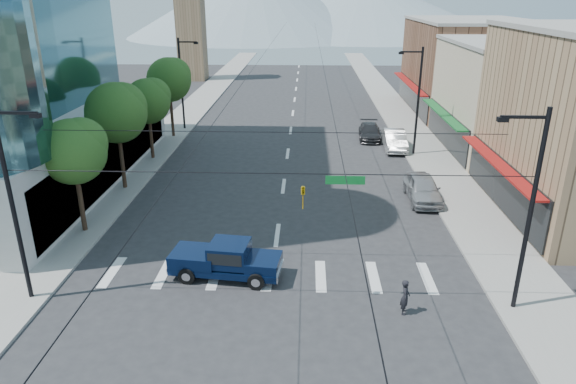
# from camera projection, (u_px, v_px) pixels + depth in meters

# --- Properties ---
(ground) EXTENTS (160.00, 160.00, 0.00)m
(ground) POSITION_uv_depth(u_px,v_px,m) (270.00, 292.00, 23.92)
(ground) COLOR #28282B
(ground) RESTS_ON ground
(sidewalk_left) EXTENTS (4.00, 120.00, 0.15)m
(sidewalk_left) POSITION_uv_depth(u_px,v_px,m) (194.00, 108.00, 61.55)
(sidewalk_left) COLOR gray
(sidewalk_left) RESTS_ON ground
(sidewalk_right) EXTENTS (4.00, 120.00, 0.15)m
(sidewalk_right) POSITION_uv_depth(u_px,v_px,m) (395.00, 110.00, 60.72)
(sidewalk_right) COLOR gray
(sidewalk_right) RESTS_ON ground
(shop_mid) EXTENTS (12.00, 14.00, 9.00)m
(shop_mid) POSITION_uv_depth(u_px,v_px,m) (521.00, 99.00, 43.94)
(shop_mid) COLOR tan
(shop_mid) RESTS_ON ground
(shop_far) EXTENTS (12.00, 18.00, 10.00)m
(shop_far) POSITION_uv_depth(u_px,v_px,m) (468.00, 68.00, 58.65)
(shop_far) COLOR brown
(shop_far) RESTS_ON ground
(clock_tower) EXTENTS (4.80, 4.80, 20.40)m
(clock_tower) POSITION_uv_depth(u_px,v_px,m) (190.00, 9.00, 78.35)
(clock_tower) COLOR #8C6B4C
(clock_tower) RESTS_ON ground
(mountain_right) EXTENTS (90.00, 90.00, 18.00)m
(mountain_right) POSITION_uv_depth(u_px,v_px,m) (364.00, 5.00, 168.92)
(mountain_right) COLOR gray
(mountain_right) RESTS_ON ground
(tree_near) EXTENTS (3.65, 3.64, 6.71)m
(tree_near) POSITION_uv_depth(u_px,v_px,m) (76.00, 149.00, 28.16)
(tree_near) COLOR black
(tree_near) RESTS_ON ground
(tree_midnear) EXTENTS (4.09, 4.09, 7.52)m
(tree_midnear) POSITION_uv_depth(u_px,v_px,m) (118.00, 111.00, 34.46)
(tree_midnear) COLOR black
(tree_midnear) RESTS_ON ground
(tree_midfar) EXTENTS (3.65, 3.64, 6.71)m
(tree_midfar) POSITION_uv_depth(u_px,v_px,m) (149.00, 100.00, 41.20)
(tree_midfar) COLOR black
(tree_midfar) RESTS_ON ground
(tree_far) EXTENTS (4.09, 4.09, 7.52)m
(tree_far) POSITION_uv_depth(u_px,v_px,m) (170.00, 78.00, 47.50)
(tree_far) COLOR black
(tree_far) RESTS_ON ground
(signal_rig) EXTENTS (21.80, 0.20, 9.00)m
(signal_rig) POSITION_uv_depth(u_px,v_px,m) (271.00, 209.00, 21.29)
(signal_rig) COLOR black
(signal_rig) RESTS_ON ground
(lamp_pole_nw) EXTENTS (2.00, 0.25, 9.00)m
(lamp_pole_nw) POSITION_uv_depth(u_px,v_px,m) (182.00, 80.00, 50.42)
(lamp_pole_nw) COLOR black
(lamp_pole_nw) RESTS_ON ground
(lamp_pole_ne) EXTENTS (2.00, 0.25, 9.00)m
(lamp_pole_ne) POSITION_uv_depth(u_px,v_px,m) (417.00, 98.00, 42.24)
(lamp_pole_ne) COLOR black
(lamp_pole_ne) RESTS_ON ground
(pickup_truck) EXTENTS (5.61, 2.60, 1.84)m
(pickup_truck) POSITION_uv_depth(u_px,v_px,m) (225.00, 259.00, 24.88)
(pickup_truck) COLOR black
(pickup_truck) RESTS_ON ground
(pedestrian) EXTENTS (0.50, 0.65, 1.62)m
(pedestrian) POSITION_uv_depth(u_px,v_px,m) (405.00, 297.00, 22.05)
(pedestrian) COLOR black
(pedestrian) RESTS_ON ground
(parked_car_near) EXTENTS (2.03, 5.03, 1.71)m
(parked_car_near) POSITION_uv_depth(u_px,v_px,m) (423.00, 188.00, 34.14)
(parked_car_near) COLOR #9A9B9F
(parked_car_near) RESTS_ON ground
(parked_car_mid) EXTENTS (1.92, 5.18, 1.69)m
(parked_car_mid) POSITION_uv_depth(u_px,v_px,m) (394.00, 140.00, 45.35)
(parked_car_mid) COLOR #BBBBBB
(parked_car_mid) RESTS_ON ground
(parked_car_far) EXTENTS (2.31, 5.04, 1.43)m
(parked_car_far) POSITION_uv_depth(u_px,v_px,m) (370.00, 132.00, 48.61)
(parked_car_far) COLOR #29282B
(parked_car_far) RESTS_ON ground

